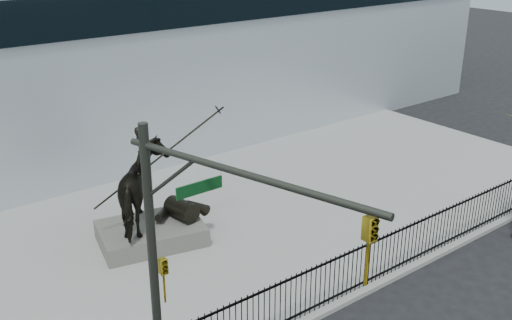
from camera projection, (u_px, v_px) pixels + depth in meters
ground at (388, 315)px, 16.78m from camera, size 120.00×120.00×0.00m
plaza at (240, 221)px, 21.91m from camera, size 30.00×12.00×0.15m
building at (86, 47)px, 29.85m from camera, size 44.00×14.00×9.00m
picket_fence at (357, 268)px, 17.37m from camera, size 22.10×0.10×1.50m
statue_plinth at (151, 233)px, 20.24m from camera, size 3.82×3.02×0.64m
equestrian_statue at (150, 188)px, 19.66m from camera, size 4.26×3.12×3.69m
traffic_signal_left at (187, 285)px, 11.00m from camera, size 1.52×4.84×7.00m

